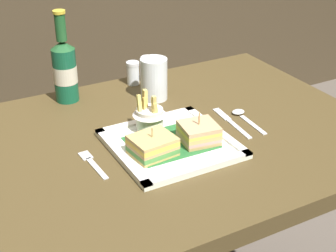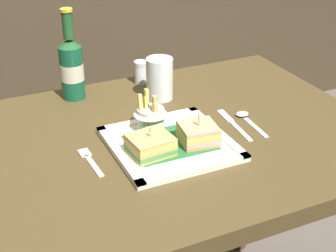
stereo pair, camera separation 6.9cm
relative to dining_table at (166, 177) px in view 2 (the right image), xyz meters
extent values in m
cube|color=#49391E|center=(0.00, 0.00, 0.10)|extent=(1.05, 0.76, 0.04)
cylinder|color=#572F24|center=(0.45, 0.31, -0.28)|extent=(0.07, 0.07, 0.72)
cube|color=white|center=(-0.01, -0.05, 0.13)|extent=(0.27, 0.27, 0.01)
cube|color=#24622D|center=(-0.01, -0.05, 0.14)|extent=(0.19, 0.15, 0.00)
cube|color=white|center=(-0.01, -0.18, 0.14)|extent=(0.27, 0.02, 0.01)
cube|color=white|center=(-0.01, 0.07, 0.14)|extent=(0.27, 0.02, 0.01)
cube|color=white|center=(-0.14, -0.05, 0.14)|extent=(0.02, 0.27, 0.01)
cube|color=white|center=(0.11, -0.05, 0.14)|extent=(0.02, 0.27, 0.01)
cube|color=tan|center=(-0.08, -0.08, 0.14)|extent=(0.10, 0.09, 0.01)
cube|color=#4F8D42|center=(-0.08, -0.08, 0.15)|extent=(0.10, 0.09, 0.01)
cube|color=tan|center=(-0.08, -0.08, 0.16)|extent=(0.10, 0.09, 0.01)
cube|color=#E8C34C|center=(-0.08, -0.08, 0.17)|extent=(0.10, 0.09, 0.01)
cube|color=tan|center=(-0.08, -0.08, 0.18)|extent=(0.10, 0.09, 0.01)
cylinder|color=tan|center=(-0.08, -0.08, 0.17)|extent=(0.00, 0.00, 0.07)
cube|color=tan|center=(0.05, -0.08, 0.14)|extent=(0.09, 0.09, 0.01)
cube|color=#E0988E|center=(0.05, -0.08, 0.15)|extent=(0.09, 0.09, 0.01)
cube|color=tan|center=(0.05, -0.08, 0.16)|extent=(0.09, 0.09, 0.01)
cube|color=#E0C350|center=(0.05, -0.08, 0.17)|extent=(0.09, 0.09, 0.01)
cube|color=tan|center=(0.05, -0.08, 0.18)|extent=(0.09, 0.09, 0.01)
cylinder|color=tan|center=(0.05, -0.08, 0.17)|extent=(0.00, 0.00, 0.08)
cylinder|color=white|center=(-0.03, 0.03, 0.16)|extent=(0.07, 0.07, 0.06)
cone|color=white|center=(-0.03, 0.03, 0.19)|extent=(0.08, 0.08, 0.02)
cube|color=#D8BC62|center=(-0.03, 0.01, 0.20)|extent=(0.01, 0.01, 0.07)
cube|color=#EFD171|center=(-0.02, 0.01, 0.19)|extent=(0.02, 0.01, 0.05)
cube|color=#E2CC64|center=(-0.05, 0.03, 0.20)|extent=(0.01, 0.02, 0.07)
cube|color=#DCBD60|center=(-0.04, 0.03, 0.20)|extent=(0.02, 0.02, 0.07)
cube|color=#DCB858|center=(-0.04, 0.03, 0.19)|extent=(0.01, 0.01, 0.06)
cube|color=#DFBD64|center=(-0.02, 0.02, 0.19)|extent=(0.01, 0.01, 0.06)
cube|color=#DBBD5B|center=(-0.03, 0.05, 0.20)|extent=(0.01, 0.01, 0.07)
cylinder|color=#135538|center=(-0.14, 0.31, 0.20)|extent=(0.07, 0.07, 0.15)
cone|color=#1F5128|center=(-0.14, 0.31, 0.29)|extent=(0.07, 0.07, 0.02)
cylinder|color=#20572B|center=(-0.14, 0.31, 0.33)|extent=(0.03, 0.03, 0.07)
cylinder|color=gold|center=(-0.14, 0.31, 0.38)|extent=(0.03, 0.03, 0.01)
cylinder|color=beige|center=(-0.14, 0.31, 0.20)|extent=(0.07, 0.07, 0.05)
cylinder|color=silver|center=(0.07, 0.20, 0.18)|extent=(0.08, 0.08, 0.12)
cylinder|color=silver|center=(0.07, 0.20, 0.17)|extent=(0.07, 0.07, 0.09)
cube|color=silver|center=(-0.20, -0.06, 0.13)|extent=(0.02, 0.10, 0.00)
cube|color=silver|center=(-0.21, 0.00, 0.13)|extent=(0.03, 0.04, 0.00)
cube|color=silver|center=(0.18, -0.06, 0.13)|extent=(0.02, 0.11, 0.00)
cube|color=silver|center=(0.18, 0.03, 0.13)|extent=(0.02, 0.07, 0.00)
cube|color=silver|center=(0.22, -0.06, 0.13)|extent=(0.02, 0.11, 0.00)
ellipsoid|color=silver|center=(0.23, 0.01, 0.13)|extent=(0.03, 0.03, 0.01)
cylinder|color=silver|center=(0.07, 0.33, 0.15)|extent=(0.04, 0.04, 0.06)
cylinder|color=white|center=(0.07, 0.33, 0.14)|extent=(0.03, 0.03, 0.03)
cylinder|color=silver|center=(0.07, 0.33, 0.19)|extent=(0.04, 0.04, 0.01)
cylinder|color=silver|center=(0.12, 0.33, 0.16)|extent=(0.04, 0.04, 0.07)
cylinder|color=#3D2C21|center=(0.12, 0.33, 0.14)|extent=(0.04, 0.04, 0.04)
cylinder|color=silver|center=(0.12, 0.33, 0.20)|extent=(0.04, 0.04, 0.01)
camera|label=1|loc=(-0.52, -0.96, 0.73)|focal=54.29mm
camera|label=2|loc=(-0.45, -0.99, 0.73)|focal=54.29mm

